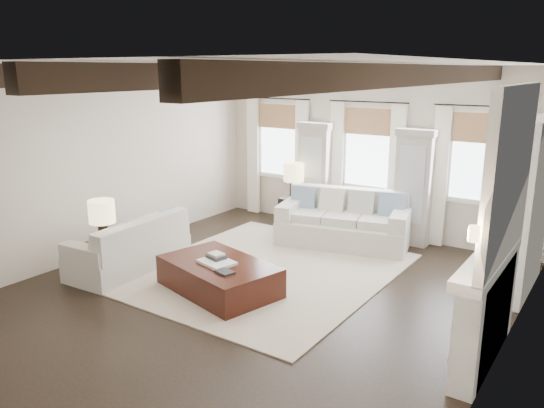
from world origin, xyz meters
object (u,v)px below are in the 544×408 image
Objects in this scene: sofa_left at (132,248)px; ottoman at (219,277)px; side_table_back at (293,214)px; sofa_back at (344,223)px; side_table_front at (106,262)px.

sofa_left is 1.73m from ottoman.
ottoman is 3.26m from side_table_back.
sofa_back is 1.22× the size of sofa_left.
side_table_front is 0.89× the size of side_table_back.
side_table_back is (0.98, 3.82, 0.04)m from side_table_front.
sofa_back is at bearing -10.05° from side_table_back.
sofa_left is 3.06× the size of side_table_back.
sofa_back is 1.26m from side_table_back.
sofa_left reaches higher than side_table_back.
sofa_left is at bearing -106.98° from side_table_back.
side_table_back is at bearing 75.68° from side_table_front.
side_table_front is at bearing -145.38° from ottoman.
sofa_back reaches higher than ottoman.
side_table_back is (-1.24, 0.22, -0.06)m from sofa_back.
side_table_back is (-0.73, 3.18, 0.11)m from ottoman.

